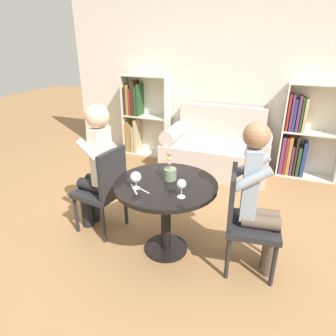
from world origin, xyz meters
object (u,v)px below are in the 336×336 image
bookshelf_right (303,136)px  couch (216,150)px  person_left (96,165)px  chair_left (105,187)px  chair_right (245,217)px  wine_glass_left (136,178)px  person_right (259,198)px  bookshelf_left (141,116)px  flower_vase (170,172)px  wine_glass_right (182,185)px

bookshelf_right → couch: bearing=-166.9°
couch → person_left: (-0.76, -1.90, 0.40)m
chair_left → chair_right: (1.36, -0.04, 0.00)m
bookshelf_right → wine_glass_left: size_ratio=8.87×
bookshelf_right → person_right: size_ratio=1.01×
chair_right → wine_glass_left: bearing=96.1°
bookshelf_left → flower_vase: bearing=-58.1°
wine_glass_left → bookshelf_left: bearing=115.5°
bookshelf_right → wine_glass_left: 2.79m
chair_right → person_left: size_ratio=0.69×
bookshelf_right → chair_right: (-0.46, -2.22, -0.09)m
person_left → couch: bearing=165.6°
person_left → person_right: person_left is taller
bookshelf_left → chair_left: bearing=-72.9°
couch → wine_glass_right: 2.24m
couch → person_left: person_left is taller
person_left → bookshelf_right: bearing=146.2°
couch → chair_left: 2.04m
chair_right → flower_vase: flower_vase is taller
person_left → person_right: 1.53m
chair_right → person_right: (0.09, 0.02, 0.19)m
bookshelf_left → chair_right: (2.03, -2.22, -0.15)m
person_right → flower_vase: person_right is taller
chair_right → flower_vase: (-0.67, 0.04, 0.28)m
couch → person_left: size_ratio=1.15×
chair_right → person_right: person_right is taller
couch → bookshelf_right: bearing=13.1°
bookshelf_right → flower_vase: size_ratio=5.09×
bookshelf_left → wine_glass_left: (1.16, -2.44, 0.16)m
bookshelf_left → chair_right: size_ratio=1.45×
bookshelf_right → wine_glass_left: bookshelf_right is taller
bookshelf_right → person_left: same height
couch → chair_left: (-0.68, -1.92, 0.18)m
person_left → flower_vase: (0.77, -0.01, 0.07)m
couch → wine_glass_left: 2.23m
chair_right → wine_glass_left: size_ratio=6.11×
person_left → flower_vase: person_left is taller
chair_right → wine_glass_right: chair_right is taller
person_right → flower_vase: size_ratio=5.04×
bookshelf_left → chair_left: 2.29m
bookshelf_left → bookshelf_right: 2.49m
bookshelf_left → chair_right: 3.02m
chair_right → wine_glass_right: size_ratio=5.95×
person_left → wine_glass_left: bearing=72.1°
bookshelf_right → chair_right: bearing=-101.6°
person_left → chair_right: bearing=95.3°
person_left → wine_glass_left: 0.64m
couch → wine_glass_left: bearing=-95.0°
bookshelf_right → wine_glass_right: bearing=-111.0°
flower_vase → wine_glass_left: bearing=-127.8°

